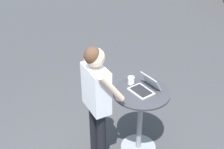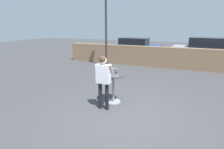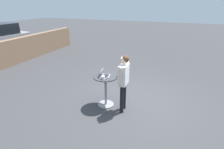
% 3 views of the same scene
% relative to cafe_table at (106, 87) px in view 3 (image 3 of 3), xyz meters
% --- Properties ---
extents(ground_plane, '(50.00, 50.00, 0.00)m').
position_rel_cafe_table_xyz_m(ground_plane, '(0.52, -0.76, -0.62)').
color(ground_plane, '#3D3D3F').
extents(cafe_table, '(0.72, 0.72, 0.96)m').
position_rel_cafe_table_xyz_m(cafe_table, '(0.00, 0.00, 0.00)').
color(cafe_table, gray).
rests_on(cafe_table, ground_plane).
extents(laptop, '(0.34, 0.35, 0.19)m').
position_rel_cafe_table_xyz_m(laptop, '(-0.01, 0.04, 0.38)').
color(laptop, '#B7BABF').
rests_on(laptop, cafe_table).
extents(coffee_mug, '(0.12, 0.09, 0.10)m').
position_rel_cafe_table_xyz_m(coffee_mug, '(-0.22, -0.03, 0.39)').
color(coffee_mug, white).
rests_on(coffee_mug, cafe_table).
extents(standing_person, '(0.55, 0.37, 1.67)m').
position_rel_cafe_table_xyz_m(standing_person, '(-0.09, -0.57, 0.44)').
color(standing_person, black).
rests_on(standing_person, ground_plane).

